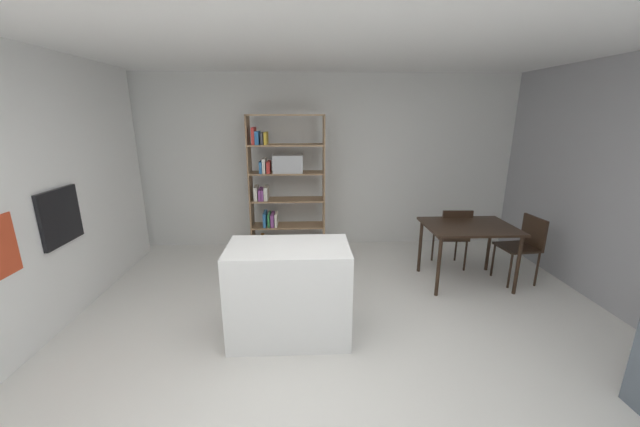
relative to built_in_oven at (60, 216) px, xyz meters
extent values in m
plane|color=silver|center=(2.58, -0.81, -1.12)|extent=(9.12, 9.12, 0.00)
cube|color=white|center=(2.58, -0.81, 1.64)|extent=(6.63, 6.04, 0.06)
cube|color=silver|center=(2.58, 2.18, 0.24)|extent=(6.63, 0.06, 2.73)
cube|color=black|center=(0.00, 0.00, 0.00)|extent=(0.04, 0.58, 0.56)
cylinder|color=#B7BABC|center=(-0.03, 0.00, 0.23)|extent=(0.02, 0.46, 0.02)
cube|color=white|center=(2.31, -0.46, -0.65)|extent=(1.14, 0.66, 0.94)
cube|color=#997551|center=(1.65, 1.77, -0.06)|extent=(0.02, 0.35, 2.12)
cube|color=#997551|center=(2.76, 1.77, -0.06)|extent=(0.02, 0.35, 2.12)
cube|color=#997551|center=(2.21, 1.77, 0.98)|extent=(1.13, 0.35, 0.02)
cube|color=#997551|center=(2.21, 1.77, -1.11)|extent=(1.13, 0.35, 0.02)
cube|color=#997551|center=(2.21, 1.77, -0.69)|extent=(1.09, 0.35, 0.02)
cube|color=#997551|center=(2.21, 1.77, -0.27)|extent=(1.09, 0.35, 0.02)
cube|color=#997551|center=(2.21, 1.77, 0.14)|extent=(1.09, 0.35, 0.02)
cube|color=#997551|center=(2.21, 1.77, 0.56)|extent=(1.09, 0.35, 0.02)
cube|color=#338E4C|center=(1.72, 1.77, -0.99)|extent=(0.04, 0.29, 0.22)
cube|color=orange|center=(1.79, 1.77, -0.98)|extent=(0.05, 0.29, 0.25)
cube|color=orange|center=(1.84, 1.77, -1.01)|extent=(0.03, 0.29, 0.19)
cube|color=#38383D|center=(1.88, 1.77, -1.02)|extent=(0.04, 0.29, 0.16)
cube|color=#2D6BAD|center=(1.85, 1.77, -0.57)|extent=(0.04, 0.29, 0.21)
cube|color=#338E4C|center=(1.92, 1.77, -0.58)|extent=(0.03, 0.29, 0.20)
cube|color=#8E4793|center=(1.97, 1.77, -0.58)|extent=(0.05, 0.29, 0.19)
cube|color=silver|center=(2.03, 1.77, -0.58)|extent=(0.04, 0.29, 0.20)
cube|color=silver|center=(1.74, 1.77, -0.16)|extent=(0.05, 0.29, 0.20)
cube|color=#8E4793|center=(1.80, 1.77, -0.18)|extent=(0.04, 0.29, 0.17)
cube|color=#8E4793|center=(1.84, 1.77, -0.18)|extent=(0.03, 0.29, 0.16)
cube|color=silver|center=(1.89, 1.77, -0.16)|extent=(0.06, 0.29, 0.20)
cube|color=#2D6BAD|center=(1.83, 1.77, 0.24)|extent=(0.04, 0.29, 0.17)
cube|color=silver|center=(1.88, 1.77, 0.26)|extent=(0.04, 0.29, 0.21)
cube|color=red|center=(1.94, 1.77, 0.24)|extent=(0.05, 0.29, 0.17)
cube|color=red|center=(1.74, 1.77, 0.69)|extent=(0.04, 0.29, 0.24)
cube|color=#2D6BAD|center=(1.80, 1.77, 0.66)|extent=(0.06, 0.29, 0.19)
cube|color=#38383D|center=(1.87, 1.77, 0.65)|extent=(0.03, 0.29, 0.17)
cube|color=gold|center=(1.92, 1.77, 0.66)|extent=(0.04, 0.29, 0.17)
cube|color=#B7BABC|center=(2.23, 1.77, 0.28)|extent=(0.44, 0.31, 0.26)
cube|color=black|center=(4.53, 0.61, -0.36)|extent=(1.08, 0.81, 0.03)
cylinder|color=black|center=(4.05, 0.26, -0.75)|extent=(0.04, 0.04, 0.74)
cylinder|color=black|center=(5.01, 0.26, -0.75)|extent=(0.04, 0.04, 0.74)
cylinder|color=black|center=(4.05, 0.95, -0.75)|extent=(0.04, 0.04, 0.74)
cylinder|color=black|center=(5.01, 0.95, -0.75)|extent=(0.04, 0.04, 0.74)
cube|color=black|center=(4.53, 1.13, -0.67)|extent=(0.42, 0.43, 0.03)
cube|color=black|center=(4.52, 0.94, -0.46)|extent=(0.40, 0.05, 0.41)
cylinder|color=black|center=(4.71, 1.30, -0.90)|extent=(0.03, 0.03, 0.44)
cylinder|color=black|center=(4.36, 1.32, -0.90)|extent=(0.03, 0.03, 0.44)
cylinder|color=black|center=(4.69, 0.95, -0.90)|extent=(0.03, 0.03, 0.44)
cylinder|color=black|center=(4.35, 0.97, -0.90)|extent=(0.03, 0.03, 0.44)
cube|color=black|center=(5.19, 0.61, -0.65)|extent=(0.47, 0.45, 0.03)
cube|color=black|center=(5.39, 0.63, -0.45)|extent=(0.07, 0.41, 0.38)
cylinder|color=black|center=(4.99, 0.76, -0.89)|extent=(0.03, 0.03, 0.46)
cylinder|color=black|center=(5.02, 0.42, -0.89)|extent=(0.03, 0.03, 0.46)
cylinder|color=black|center=(5.36, 0.80, -0.89)|extent=(0.03, 0.03, 0.46)
cylinder|color=black|center=(5.39, 0.45, -0.89)|extent=(0.03, 0.03, 0.46)
camera|label=1|loc=(2.47, -3.57, 1.00)|focal=20.06mm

